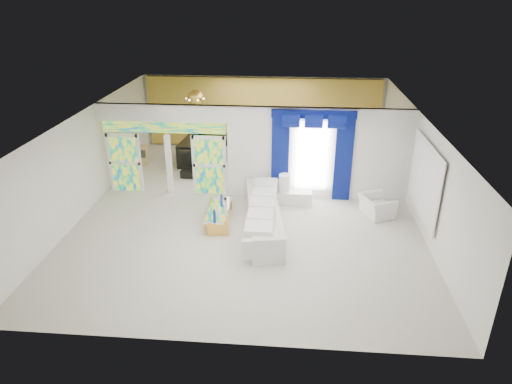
# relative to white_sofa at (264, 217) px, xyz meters

# --- Properties ---
(floor) EXTENTS (12.00, 12.00, 0.00)m
(floor) POSITION_rel_white_sofa_xyz_m (-0.53, 1.29, -0.37)
(floor) COLOR #B7AF9E
(floor) RESTS_ON ground
(dividing_wall) EXTENTS (5.70, 0.18, 3.00)m
(dividing_wall) POSITION_rel_white_sofa_xyz_m (1.62, 2.29, 1.13)
(dividing_wall) COLOR white
(dividing_wall) RESTS_ON ground
(dividing_header) EXTENTS (4.30, 0.18, 0.55)m
(dividing_header) POSITION_rel_white_sofa_xyz_m (-3.38, 2.29, 2.35)
(dividing_header) COLOR white
(dividing_header) RESTS_ON dividing_wall
(stained_panel_left) EXTENTS (0.95, 0.04, 2.00)m
(stained_panel_left) POSITION_rel_white_sofa_xyz_m (-4.80, 2.29, 0.63)
(stained_panel_left) COLOR #994C3F
(stained_panel_left) RESTS_ON ground
(stained_panel_right) EXTENTS (0.95, 0.04, 2.00)m
(stained_panel_right) POSITION_rel_white_sofa_xyz_m (-1.95, 2.29, 0.63)
(stained_panel_right) COLOR #994C3F
(stained_panel_right) RESTS_ON ground
(stained_transom) EXTENTS (4.00, 0.05, 0.35)m
(stained_transom) POSITION_rel_white_sofa_xyz_m (-3.38, 2.29, 1.88)
(stained_transom) COLOR #994C3F
(stained_transom) RESTS_ON dividing_header
(window_pane) EXTENTS (1.00, 0.02, 2.30)m
(window_pane) POSITION_rel_white_sofa_xyz_m (1.37, 2.19, 1.08)
(window_pane) COLOR white
(window_pane) RESTS_ON dividing_wall
(blue_drape_left) EXTENTS (0.55, 0.10, 2.80)m
(blue_drape_left) POSITION_rel_white_sofa_xyz_m (0.37, 2.16, 1.03)
(blue_drape_left) COLOR #070343
(blue_drape_left) RESTS_ON ground
(blue_drape_right) EXTENTS (0.55, 0.10, 2.80)m
(blue_drape_right) POSITION_rel_white_sofa_xyz_m (2.37, 2.16, 1.03)
(blue_drape_right) COLOR #070343
(blue_drape_right) RESTS_ON ground
(blue_pelmet) EXTENTS (2.60, 0.12, 0.25)m
(blue_pelmet) POSITION_rel_white_sofa_xyz_m (1.37, 2.16, 2.45)
(blue_pelmet) COLOR #070343
(blue_pelmet) RESTS_ON dividing_wall
(wall_mirror) EXTENTS (0.04, 2.70, 1.90)m
(wall_mirror) POSITION_rel_white_sofa_xyz_m (4.41, 0.29, 1.18)
(wall_mirror) COLOR white
(wall_mirror) RESTS_ON ground
(gold_curtains) EXTENTS (9.70, 0.12, 2.90)m
(gold_curtains) POSITION_rel_white_sofa_xyz_m (-0.53, 7.19, 1.13)
(gold_curtains) COLOR #B77B2B
(gold_curtains) RESTS_ON ground
(white_sofa) EXTENTS (1.36, 3.97, 0.74)m
(white_sofa) POSITION_rel_white_sofa_xyz_m (0.00, 0.00, 0.00)
(white_sofa) COLOR silver
(white_sofa) RESTS_ON ground
(coffee_table) EXTENTS (0.82, 1.81, 0.39)m
(coffee_table) POSITION_rel_white_sofa_xyz_m (-1.35, 0.30, -0.18)
(coffee_table) COLOR gold
(coffee_table) RESTS_ON ground
(console_table) EXTENTS (1.17, 0.39, 0.39)m
(console_table) POSITION_rel_white_sofa_xyz_m (0.84, 1.75, -0.18)
(console_table) COLOR white
(console_table) RESTS_ON ground
(table_lamp) EXTENTS (0.36, 0.36, 0.58)m
(table_lamp) POSITION_rel_white_sofa_xyz_m (0.54, 1.75, 0.31)
(table_lamp) COLOR silver
(table_lamp) RESTS_ON console_table
(armchair) EXTENTS (1.17, 1.23, 0.63)m
(armchair) POSITION_rel_white_sofa_xyz_m (3.36, 1.08, -0.05)
(armchair) COLOR silver
(armchair) RESTS_ON ground
(grand_piano) EXTENTS (1.52, 1.90, 0.90)m
(grand_piano) POSITION_rel_white_sofa_xyz_m (-2.84, 5.15, 0.08)
(grand_piano) COLOR black
(grand_piano) RESTS_ON ground
(piano_bench) EXTENTS (0.85, 0.40, 0.27)m
(piano_bench) POSITION_rel_white_sofa_xyz_m (-2.84, 3.55, -0.23)
(piano_bench) COLOR black
(piano_bench) RESTS_ON ground
(tv_console) EXTENTS (0.57, 0.53, 0.73)m
(tv_console) POSITION_rel_white_sofa_xyz_m (-5.07, 4.75, -0.01)
(tv_console) COLOR #A77C53
(tv_console) RESTS_ON ground
(chandelier) EXTENTS (0.60, 0.60, 0.60)m
(chandelier) POSITION_rel_white_sofa_xyz_m (-2.83, 4.69, 2.28)
(chandelier) COLOR gold
(chandelier) RESTS_ON ceiling
(decanters) EXTENTS (0.17, 1.18, 0.21)m
(decanters) POSITION_rel_white_sofa_xyz_m (-1.35, 0.19, 0.11)
(decanters) COLOR navy
(decanters) RESTS_ON coffee_table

